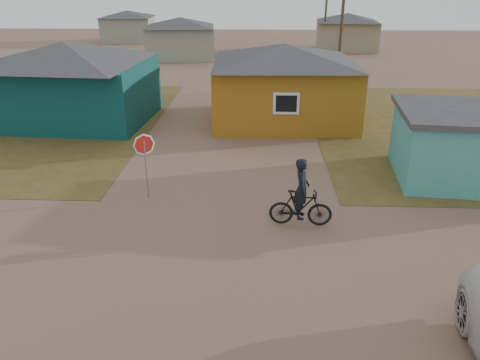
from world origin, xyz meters
name	(u,v)px	position (x,y,z in m)	size (l,w,h in m)	color
ground	(206,273)	(0.00, 0.00, 0.00)	(120.00, 120.00, 0.00)	#7F5D49
house_teal	(67,81)	(-8.50, 13.50, 2.05)	(8.93, 7.08, 4.00)	#0A3937
house_yellow	(284,82)	(2.50, 14.00, 2.00)	(7.72, 6.76, 3.90)	#9A6417
house_pale_west	(181,37)	(-6.00, 34.00, 1.86)	(7.04, 6.15, 3.60)	gray
house_beige_east	(347,31)	(10.00, 40.00, 1.86)	(6.95, 6.05, 3.60)	gray
house_pale_north	(128,26)	(-14.00, 46.00, 1.75)	(6.28, 5.81, 3.40)	gray
utility_pole_near	(342,24)	(6.50, 22.00, 4.14)	(1.40, 0.20, 8.00)	#423628
utility_pole_far	(326,8)	(7.50, 38.00, 4.14)	(1.40, 0.20, 8.00)	#423628
stop_sign	(145,151)	(-2.46, 4.42, 1.67)	(0.74, 0.14, 2.26)	gray
cyclist	(301,201)	(2.58, 2.67, 0.78)	(1.92, 0.70, 2.13)	black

